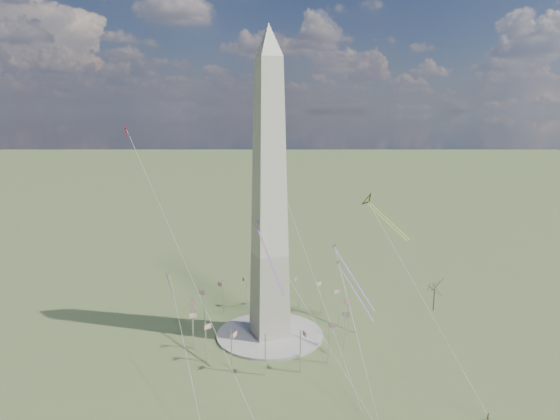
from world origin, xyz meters
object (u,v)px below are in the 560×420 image
object	(u,v)px
tree_near	(435,287)
kite_delta_black	(370,203)
person_east	(488,417)
washington_monument	(269,196)

from	to	relation	value
tree_near	kite_delta_black	distance (m)	41.95
tree_near	person_east	bearing A→B (deg)	-117.09
washington_monument	kite_delta_black	world-z (taller)	washington_monument
washington_monument	person_east	world-z (taller)	washington_monument
person_east	kite_delta_black	bearing A→B (deg)	-137.08
person_east	tree_near	bearing A→B (deg)	-158.51
tree_near	washington_monument	bearing A→B (deg)	178.57
washington_monument	kite_delta_black	size ratio (longest dim) A/B	5.44
washington_monument	tree_near	world-z (taller)	washington_monument
person_east	kite_delta_black	size ratio (longest dim) A/B	0.10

